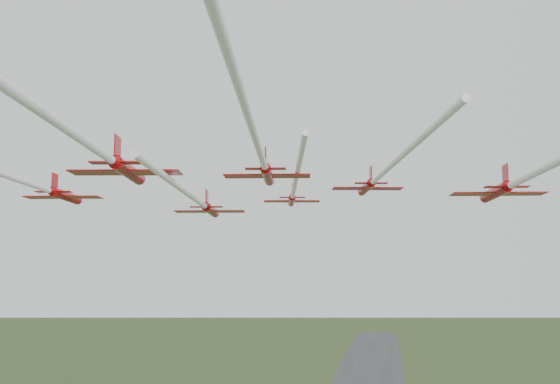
# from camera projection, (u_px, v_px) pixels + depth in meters

# --- Properties ---
(jet_lead) EXTENTS (11.30, 50.99, 2.38)m
(jet_lead) POSITION_uv_depth(u_px,v_px,m) (294.00, 189.00, 88.06)
(jet_lead) COLOR #9C0508
(jet_row2_left) EXTENTS (8.86, 44.86, 2.60)m
(jet_row2_left) POSITION_uv_depth(u_px,v_px,m) (199.00, 202.00, 78.51)
(jet_row2_left) COLOR #9C0508
(jet_row2_right) EXTENTS (12.01, 48.42, 2.59)m
(jet_row2_right) POSITION_uv_depth(u_px,v_px,m) (381.00, 174.00, 76.72)
(jet_row2_right) COLOR #9C0508
(jet_row3_mid) EXTENTS (11.52, 63.31, 2.75)m
(jet_row3_mid) POSITION_uv_depth(u_px,v_px,m) (258.00, 146.00, 59.04)
(jet_row3_mid) COLOR #9C0508
(jet_row3_right) EXTENTS (9.95, 47.67, 2.93)m
(jet_row3_right) POSITION_uv_depth(u_px,v_px,m) (521.00, 180.00, 65.33)
(jet_row3_right) COLOR #9C0508
(jet_row4_left) EXTENTS (10.76, 47.85, 2.89)m
(jet_row4_left) POSITION_uv_depth(u_px,v_px,m) (98.00, 151.00, 52.03)
(jet_row4_left) COLOR #9C0508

